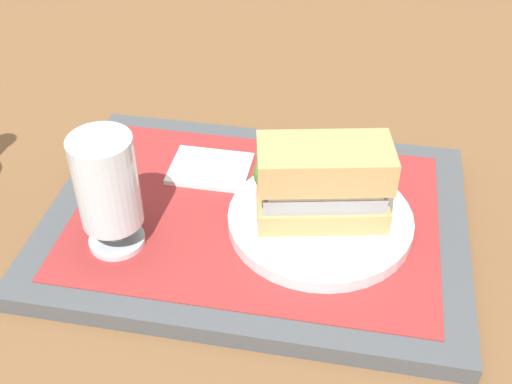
% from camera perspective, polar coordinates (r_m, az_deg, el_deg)
% --- Properties ---
extents(ground_plane, '(3.00, 3.00, 0.00)m').
position_cam_1_polar(ground_plane, '(0.70, -0.00, -3.18)').
color(ground_plane, brown).
extents(tray, '(0.44, 0.32, 0.02)m').
position_cam_1_polar(tray, '(0.69, -0.00, -2.57)').
color(tray, '#4C5156').
rests_on(tray, ground_plane).
extents(placemat, '(0.38, 0.27, 0.00)m').
position_cam_1_polar(placemat, '(0.68, -0.00, -1.91)').
color(placemat, '#9E2D2D').
rests_on(placemat, tray).
extents(plate, '(0.19, 0.19, 0.01)m').
position_cam_1_polar(plate, '(0.67, 5.67, -2.47)').
color(plate, white).
rests_on(plate, placemat).
extents(sandwich, '(0.14, 0.09, 0.08)m').
position_cam_1_polar(sandwich, '(0.64, 5.65, 0.89)').
color(sandwich, tan).
rests_on(sandwich, plate).
extents(beer_glass, '(0.06, 0.06, 0.12)m').
position_cam_1_polar(beer_glass, '(0.62, -12.94, 0.24)').
color(beer_glass, silver).
rests_on(beer_glass, placemat).
extents(napkin_folded, '(0.09, 0.07, 0.01)m').
position_cam_1_polar(napkin_folded, '(0.74, -4.06, 2.07)').
color(napkin_folded, white).
rests_on(napkin_folded, placemat).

